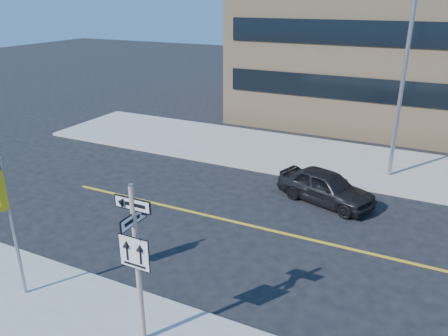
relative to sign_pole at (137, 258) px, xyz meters
The scene contains 5 objects.
ground 3.50m from the sign_pole, 90.00° to the left, with size 120.00×120.00×0.00m, color black.
sign_pole is the anchor object (origin of this frame).
traffic_signal 4.05m from the sign_pole, behind, with size 0.32×0.45×4.00m.
parked_car_a 10.01m from the sign_pole, 78.42° to the left, with size 4.00×1.61×1.36m, color black.
streetlight_a 14.05m from the sign_pole, 73.23° to the left, with size 0.55×2.25×8.00m.
Camera 1 is at (5.37, -9.06, 7.82)m, focal length 35.00 mm.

